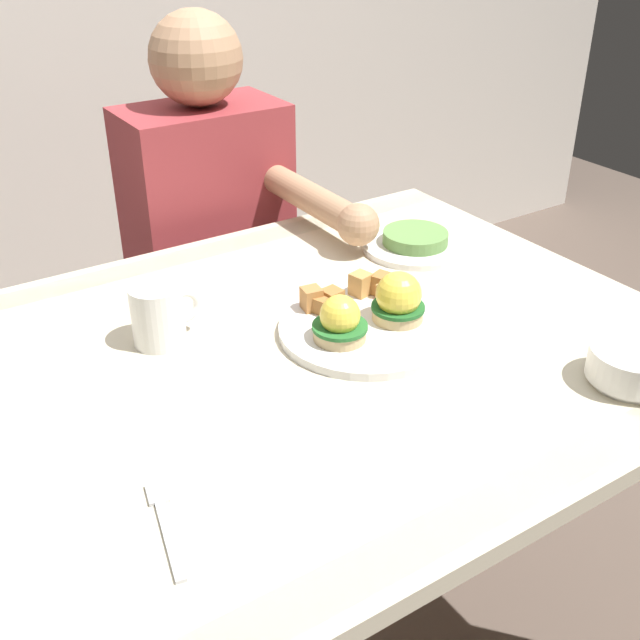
# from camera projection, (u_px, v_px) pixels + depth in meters

# --- Properties ---
(dining_table) EXTENTS (1.20, 0.90, 0.74)m
(dining_table) POSITION_uv_depth(u_px,v_px,m) (294.00, 410.00, 1.21)
(dining_table) COLOR beige
(dining_table) RESTS_ON ground_plane
(eggs_benedict_plate) EXTENTS (0.27, 0.27, 0.09)m
(eggs_benedict_plate) POSITION_uv_depth(u_px,v_px,m) (367.00, 317.00, 1.20)
(eggs_benedict_plate) COLOR white
(eggs_benedict_plate) RESTS_ON dining_table
(fruit_bowl) EXTENTS (0.12, 0.12, 0.05)m
(fruit_bowl) POSITION_uv_depth(u_px,v_px,m) (632.00, 366.00, 1.07)
(fruit_bowl) COLOR white
(fruit_bowl) RESTS_ON dining_table
(coffee_mug) EXTENTS (0.11, 0.08, 0.09)m
(coffee_mug) POSITION_uv_depth(u_px,v_px,m) (159.00, 313.00, 1.16)
(coffee_mug) COLOR white
(coffee_mug) RESTS_ON dining_table
(fork) EXTENTS (0.05, 0.16, 0.00)m
(fork) POSITION_uv_depth(u_px,v_px,m) (165.00, 522.00, 0.85)
(fork) COLOR silver
(fork) RESTS_ON dining_table
(side_plate) EXTENTS (0.20, 0.20, 0.04)m
(side_plate) POSITION_uv_depth(u_px,v_px,m) (415.00, 242.00, 1.47)
(side_plate) COLOR white
(side_plate) RESTS_ON dining_table
(diner_person) EXTENTS (0.34, 0.54, 1.14)m
(diner_person) POSITION_uv_depth(u_px,v_px,m) (217.00, 244.00, 1.72)
(diner_person) COLOR #33333D
(diner_person) RESTS_ON ground_plane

